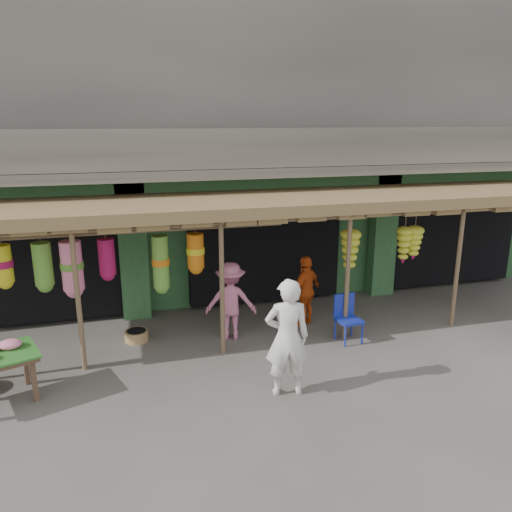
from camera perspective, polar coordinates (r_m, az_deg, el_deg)
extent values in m
plane|color=#514C47|center=(10.20, 4.41, -9.46)|extent=(80.00, 80.00, 0.00)
cube|color=gray|center=(14.08, -2.29, 18.33)|extent=(16.00, 6.00, 4.00)
cube|color=#2D6033|center=(14.48, -2.27, 4.32)|extent=(16.00, 5.70, 3.00)
cube|color=gray|center=(10.88, 1.83, 9.69)|extent=(16.00, 0.90, 0.22)
cube|color=gray|center=(10.46, 2.50, 12.20)|extent=(16.00, 0.10, 0.80)
cube|color=#2D6033|center=(11.30, 1.22, 8.12)|extent=(16.00, 0.35, 0.35)
cube|color=yellow|center=(10.94, -24.82, 5.94)|extent=(1.70, 0.06, 0.55)
cube|color=#B21414|center=(10.90, -24.85, 5.90)|extent=(1.30, 0.02, 0.30)
cube|color=black|center=(12.21, -23.35, 0.22)|extent=(3.60, 2.00, 2.50)
cube|color=black|center=(12.47, -0.05, 1.81)|extent=(3.60, 2.00, 2.50)
cube|color=black|center=(14.57, 19.33, 2.92)|extent=(3.60, 2.00, 2.50)
cube|color=#2D6033|center=(11.11, -13.84, 0.44)|extent=(0.60, 0.35, 3.00)
cube|color=#2D6033|center=(12.70, 14.29, 2.27)|extent=(0.60, 0.35, 3.00)
cylinder|color=brown|center=(9.05, -19.66, -4.78)|extent=(0.09, 0.09, 2.60)
cylinder|color=brown|center=(9.16, -3.90, -3.63)|extent=(0.09, 0.09, 2.60)
cylinder|color=brown|center=(9.93, 10.40, -2.35)|extent=(0.09, 0.09, 2.60)
cylinder|color=brown|center=(11.21, 22.04, -1.19)|extent=(0.09, 0.09, 2.60)
cylinder|color=brown|center=(9.16, 3.67, 4.15)|extent=(12.90, 0.08, 0.08)
cylinder|color=brown|center=(9.11, -13.82, 2.70)|extent=(5.50, 0.06, 0.06)
cube|color=brown|center=(10.24, 3.03, 6.38)|extent=(14.00, 2.70, 0.22)
cube|color=brown|center=(8.71, -23.99, -12.96)|extent=(0.10, 0.10, 0.68)
cube|color=brown|center=(9.28, -24.81, -11.27)|extent=(0.10, 0.10, 0.68)
ellipsoid|color=pink|center=(8.87, -26.31, -9.04)|extent=(0.36, 0.30, 0.15)
cylinder|color=#172798|center=(9.92, 10.16, -9.07)|extent=(0.04, 0.04, 0.43)
cylinder|color=#172798|center=(10.12, 12.03, -8.67)|extent=(0.04, 0.04, 0.43)
cylinder|color=#172798|center=(10.22, 9.02, -8.26)|extent=(0.04, 0.04, 0.43)
cylinder|color=#172798|center=(10.41, 10.86, -7.90)|extent=(0.04, 0.04, 0.43)
cube|color=#172798|center=(10.07, 10.58, -7.25)|extent=(0.50, 0.50, 0.05)
cube|color=#172798|center=(10.15, 10.01, -5.50)|extent=(0.45, 0.09, 0.48)
cylinder|color=olive|center=(10.35, -13.48, -8.86)|extent=(0.58, 0.58, 0.21)
imported|color=white|center=(7.94, 3.59, -9.30)|extent=(0.77, 0.57, 1.94)
imported|color=#D44E14|center=(10.66, 5.74, -3.96)|extent=(0.94, 0.83, 1.52)
imported|color=#C16688|center=(9.97, -2.90, -5.14)|extent=(1.13, 0.82, 1.58)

